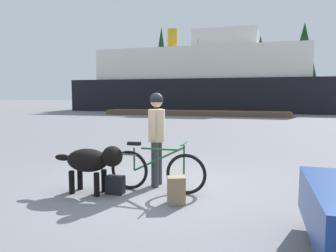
{
  "coord_description": "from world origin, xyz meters",
  "views": [
    {
      "loc": [
        1.83,
        -5.52,
        1.76
      ],
      "look_at": [
        0.07,
        0.47,
        1.13
      ],
      "focal_mm": 33.61,
      "sensor_mm": 36.0,
      "label": 1
    }
  ],
  "objects_px": {
    "sailboat_moored": "(197,107)",
    "person_cyclist": "(157,130)",
    "bicycle": "(156,170)",
    "backpack": "(176,191)",
    "handbag_pannier": "(115,185)",
    "dog": "(92,161)",
    "ferry_boat": "(202,82)"
  },
  "relations": [
    {
      "from": "sailboat_moored",
      "to": "person_cyclist",
      "type": "bearing_deg",
      "value": -80.61
    },
    {
      "from": "bicycle",
      "to": "sailboat_moored",
      "type": "bearing_deg",
      "value": 99.5
    },
    {
      "from": "person_cyclist",
      "to": "backpack",
      "type": "bearing_deg",
      "value": -55.14
    },
    {
      "from": "handbag_pannier",
      "to": "bicycle",
      "type": "bearing_deg",
      "value": 26.49
    },
    {
      "from": "person_cyclist",
      "to": "backpack",
      "type": "height_order",
      "value": "person_cyclist"
    },
    {
      "from": "bicycle",
      "to": "handbag_pannier",
      "type": "distance_m",
      "value": 0.77
    },
    {
      "from": "handbag_pannier",
      "to": "person_cyclist",
      "type": "bearing_deg",
      "value": 51.64
    },
    {
      "from": "dog",
      "to": "backpack",
      "type": "xyz_separation_m",
      "value": [
        1.58,
        -0.14,
        -0.36
      ]
    },
    {
      "from": "person_cyclist",
      "to": "dog",
      "type": "relative_size",
      "value": 1.34
    },
    {
      "from": "bicycle",
      "to": "handbag_pannier",
      "type": "bearing_deg",
      "value": -153.51
    },
    {
      "from": "bicycle",
      "to": "backpack",
      "type": "xyz_separation_m",
      "value": [
        0.52,
        -0.55,
        -0.17
      ]
    },
    {
      "from": "handbag_pannier",
      "to": "ferry_boat",
      "type": "xyz_separation_m",
      "value": [
        -3.8,
        29.18,
        2.99
      ]
    },
    {
      "from": "backpack",
      "to": "ferry_boat",
      "type": "xyz_separation_m",
      "value": [
        -4.98,
        29.4,
        2.92
      ]
    },
    {
      "from": "handbag_pannier",
      "to": "sailboat_moored",
      "type": "height_order",
      "value": "sailboat_moored"
    },
    {
      "from": "dog",
      "to": "backpack",
      "type": "height_order",
      "value": "dog"
    },
    {
      "from": "ferry_boat",
      "to": "handbag_pannier",
      "type": "bearing_deg",
      "value": -82.58
    },
    {
      "from": "backpack",
      "to": "handbag_pannier",
      "type": "relative_size",
      "value": 1.4
    },
    {
      "from": "backpack",
      "to": "sailboat_moored",
      "type": "height_order",
      "value": "sailboat_moored"
    },
    {
      "from": "sailboat_moored",
      "to": "bicycle",
      "type": "bearing_deg",
      "value": -80.5
    },
    {
      "from": "bicycle",
      "to": "dog",
      "type": "xyz_separation_m",
      "value": [
        -1.06,
        -0.41,
        0.19
      ]
    },
    {
      "from": "handbag_pannier",
      "to": "backpack",
      "type": "bearing_deg",
      "value": -10.54
    },
    {
      "from": "person_cyclist",
      "to": "handbag_pannier",
      "type": "bearing_deg",
      "value": -128.36
    },
    {
      "from": "dog",
      "to": "ferry_boat",
      "type": "bearing_deg",
      "value": 96.62
    },
    {
      "from": "dog",
      "to": "ferry_boat",
      "type": "xyz_separation_m",
      "value": [
        -3.4,
        29.26,
        2.56
      ]
    },
    {
      "from": "person_cyclist",
      "to": "sailboat_moored",
      "type": "relative_size",
      "value": 0.25
    },
    {
      "from": "bicycle",
      "to": "person_cyclist",
      "type": "distance_m",
      "value": 0.79
    },
    {
      "from": "ferry_boat",
      "to": "sailboat_moored",
      "type": "distance_m",
      "value": 4.1
    },
    {
      "from": "handbag_pannier",
      "to": "ferry_boat",
      "type": "distance_m",
      "value": 29.57
    },
    {
      "from": "dog",
      "to": "sailboat_moored",
      "type": "xyz_separation_m",
      "value": [
        -3.25,
        26.14,
        -0.1
      ]
    },
    {
      "from": "bicycle",
      "to": "person_cyclist",
      "type": "height_order",
      "value": "person_cyclist"
    },
    {
      "from": "sailboat_moored",
      "to": "dog",
      "type": "bearing_deg",
      "value": -82.92
    },
    {
      "from": "dog",
      "to": "handbag_pannier",
      "type": "relative_size",
      "value": 4.13
    }
  ]
}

